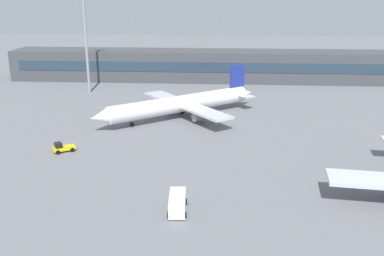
{
  "coord_description": "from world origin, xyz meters",
  "views": [
    {
      "loc": [
        2.4,
        -33.11,
        26.1
      ],
      "look_at": [
        -2.54,
        40.0,
        3.0
      ],
      "focal_mm": 40.77,
      "sensor_mm": 36.0,
      "label": 1
    }
  ],
  "objects_px": {
    "airplane_mid": "(180,104)",
    "floodlight_tower_west": "(85,26)",
    "service_van_white": "(177,203)",
    "baggage_tug_yellow": "(62,148)"
  },
  "relations": [
    {
      "from": "airplane_mid",
      "to": "baggage_tug_yellow",
      "type": "relative_size",
      "value": 8.76
    },
    {
      "from": "baggage_tug_yellow",
      "to": "floodlight_tower_west",
      "type": "distance_m",
      "value": 48.73
    },
    {
      "from": "service_van_white",
      "to": "floodlight_tower_west",
      "type": "height_order",
      "value": "floodlight_tower_west"
    },
    {
      "from": "airplane_mid",
      "to": "floodlight_tower_west",
      "type": "distance_m",
      "value": 37.96
    },
    {
      "from": "service_van_white",
      "to": "airplane_mid",
      "type": "bearing_deg",
      "value": 94.87
    },
    {
      "from": "service_van_white",
      "to": "floodlight_tower_west",
      "type": "bearing_deg",
      "value": 115.15
    },
    {
      "from": "airplane_mid",
      "to": "floodlight_tower_west",
      "type": "bearing_deg",
      "value": 139.38
    },
    {
      "from": "airplane_mid",
      "to": "floodlight_tower_west",
      "type": "relative_size",
      "value": 1.09
    },
    {
      "from": "service_van_white",
      "to": "floodlight_tower_west",
      "type": "xyz_separation_m",
      "value": [
        -30.17,
        64.26,
        16.42
      ]
    },
    {
      "from": "service_van_white",
      "to": "floodlight_tower_west",
      "type": "relative_size",
      "value": 0.17
    }
  ]
}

